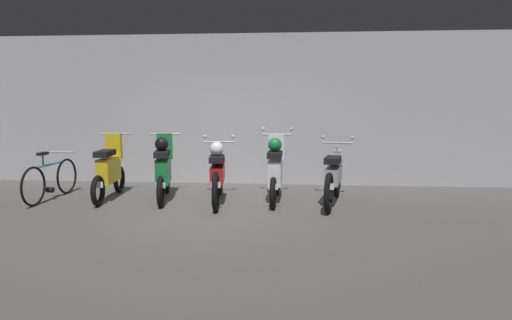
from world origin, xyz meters
TOP-DOWN VIEW (x-y plane):
  - ground_plane at (0.00, 0.00)m, footprint 80.00×80.00m
  - back_wall at (0.00, 2.67)m, footprint 16.00×0.30m
  - motorbike_slot_0 at (-2.01, 0.84)m, footprint 0.56×1.68m
  - motorbike_slot_1 at (-1.01, 0.85)m, footprint 0.58×1.67m
  - motorbike_slot_2 at (-0.00, 0.73)m, footprint 0.59×1.95m
  - motorbike_slot_3 at (1.01, 0.91)m, footprint 0.59×1.68m
  - motorbike_slot_4 at (2.02, 0.76)m, footprint 0.63×1.93m
  - bicycle at (-3.03, 0.66)m, footprint 0.50×1.73m

SIDE VIEW (x-z plane):
  - ground_plane at x=0.00m, z-range 0.00..0.00m
  - bicycle at x=-3.03m, z-range -0.08..0.80m
  - motorbike_slot_4 at x=2.02m, z-range -0.08..1.07m
  - motorbike_slot_0 at x=-2.01m, z-range -0.06..1.11m
  - motorbike_slot_2 at x=0.00m, z-range -0.05..1.10m
  - motorbike_slot_1 at x=-1.01m, z-range -0.02..1.15m
  - motorbike_slot_3 at x=1.01m, z-range -0.08..1.21m
  - back_wall at x=0.00m, z-range 0.00..3.17m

